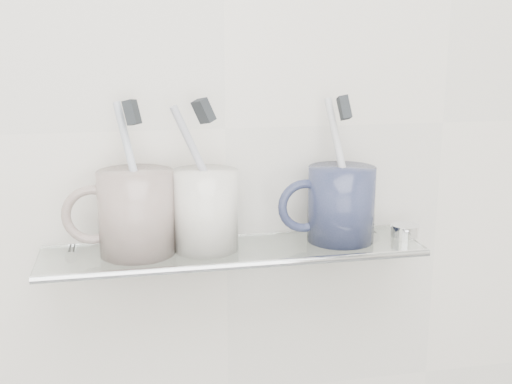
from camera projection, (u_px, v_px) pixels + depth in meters
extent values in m
plane|color=silver|center=(225.00, 129.00, 0.87)|extent=(2.50, 0.00, 2.50)
cube|color=silver|center=(234.00, 251.00, 0.85)|extent=(0.50, 0.12, 0.01)
cylinder|color=silver|center=(241.00, 265.00, 0.79)|extent=(0.50, 0.01, 0.01)
cylinder|color=silver|center=(73.00, 258.00, 0.85)|extent=(0.02, 0.03, 0.02)
cylinder|color=silver|center=(371.00, 238.00, 0.93)|extent=(0.02, 0.03, 0.02)
cylinder|color=silver|center=(137.00, 213.00, 0.81)|extent=(0.11, 0.11, 0.11)
torus|color=silver|center=(93.00, 215.00, 0.80)|extent=(0.08, 0.01, 0.08)
cylinder|color=silver|center=(135.00, 176.00, 0.80)|extent=(0.05, 0.05, 0.19)
cube|color=#222629|center=(132.00, 112.00, 0.78)|extent=(0.02, 0.03, 0.03)
cylinder|color=silver|center=(205.00, 210.00, 0.83)|extent=(0.09, 0.09, 0.11)
torus|color=silver|center=(168.00, 212.00, 0.82)|extent=(0.08, 0.01, 0.08)
cylinder|color=#A6A7B8|center=(205.00, 173.00, 0.82)|extent=(0.09, 0.02, 0.18)
cube|color=#222629|center=(204.00, 111.00, 0.80)|extent=(0.03, 0.03, 0.04)
cylinder|color=#1B253B|center=(341.00, 204.00, 0.87)|extent=(0.12, 0.12, 0.10)
torus|color=#1B253B|center=(305.00, 206.00, 0.86)|extent=(0.07, 0.01, 0.07)
cylinder|color=silver|center=(342.00, 168.00, 0.85)|extent=(0.04, 0.06, 0.18)
cube|color=#222629|center=(344.00, 108.00, 0.84)|extent=(0.02, 0.03, 0.04)
cylinder|color=silver|center=(405.00, 230.00, 0.89)|extent=(0.04, 0.04, 0.02)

